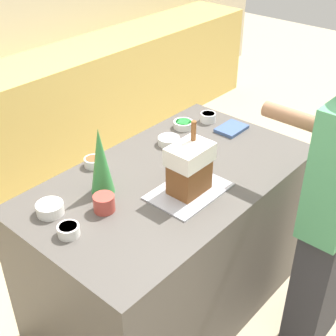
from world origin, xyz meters
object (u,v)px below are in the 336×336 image
object	(u,v)px
candy_bowl_center_rear	(93,162)
person	(335,213)
baking_tray	(189,191)
decorative_tree	(101,161)
gingerbread_house	(190,167)
mug	(104,203)
candy_bowl_near_tray_right	(169,140)
candy_bowl_beside_tree	(183,124)
candy_bowl_near_tray_left	(68,230)
cookbook	(231,129)
candy_bowl_behind_tray	(208,117)
candy_bowl_far_right	(50,208)

from	to	relation	value
candy_bowl_center_rear	person	world-z (taller)	person
baking_tray	decorative_tree	bearing A→B (deg)	130.68
gingerbread_house	mug	world-z (taller)	gingerbread_house
candy_bowl_near_tray_right	candy_bowl_beside_tree	distance (m)	0.22
baking_tray	candy_bowl_center_rear	xyz separation A→B (m)	(-0.15, 0.51, 0.02)
person	candy_bowl_near_tray_left	bearing A→B (deg)	142.08
cookbook	candy_bowl_behind_tray	bearing A→B (deg)	90.04
candy_bowl_near_tray_right	candy_bowl_center_rear	size ratio (longest dim) A/B	1.29
candy_bowl_far_right	candy_bowl_near_tray_left	bearing A→B (deg)	-102.03
gingerbread_house	candy_bowl_far_right	bearing A→B (deg)	146.16
candy_bowl_near_tray_left	candy_bowl_beside_tree	size ratio (longest dim) A/B	0.80
candy_bowl_center_rear	cookbook	size ratio (longest dim) A/B	0.52
candy_bowl_near_tray_right	candy_bowl_center_rear	distance (m)	0.45
baking_tray	candy_bowl_beside_tree	bearing A→B (deg)	42.07
decorative_tree	person	xyz separation A→B (m)	(0.65, -0.87, -0.23)
person	candy_bowl_beside_tree	bearing A→B (deg)	84.53
candy_bowl_behind_tray	candy_bowl_center_rear	xyz separation A→B (m)	(-0.79, 0.14, -0.00)
baking_tray	person	xyz separation A→B (m)	(0.39, -0.57, -0.07)
baking_tray	candy_bowl_near_tray_left	distance (m)	0.60
gingerbread_house	candy_bowl_center_rear	bearing A→B (deg)	105.95
decorative_tree	candy_bowl_near_tray_left	xyz separation A→B (m)	(-0.31, -0.13, -0.14)
decorative_tree	candy_bowl_far_right	distance (m)	0.31
gingerbread_house	decorative_tree	size ratio (longest dim) A/B	1.01
gingerbread_house	person	bearing A→B (deg)	-55.54
gingerbread_house	decorative_tree	world-z (taller)	gingerbread_house
candy_bowl_near_tray_left	candy_bowl_behind_tray	bearing A→B (deg)	9.13
candy_bowl_near_tray_right	candy_bowl_center_rear	world-z (taller)	candy_bowl_center_rear
candy_bowl_near_tray_right	candy_bowl_near_tray_left	xyz separation A→B (m)	(-0.85, -0.19, 0.00)
candy_bowl_far_right	candy_bowl_center_rear	world-z (taller)	candy_bowl_far_right
decorative_tree	candy_bowl_behind_tray	xyz separation A→B (m)	(0.91, 0.07, -0.14)
candy_bowl_near_tray_right	mug	size ratio (longest dim) A/B	1.25
candy_bowl_beside_tree	candy_bowl_behind_tray	bearing A→B (deg)	-20.56
gingerbread_house	candy_bowl_far_right	size ratio (longest dim) A/B	2.78
decorative_tree	person	world-z (taller)	person
candy_bowl_behind_tray	candy_bowl_near_tray_right	bearing A→B (deg)	-179.12
candy_bowl_center_rear	person	xyz separation A→B (m)	(0.54, -1.08, -0.09)
baking_tray	candy_bowl_far_right	distance (m)	0.64
candy_bowl_beside_tree	person	world-z (taller)	person
candy_bowl_far_right	candy_bowl_beside_tree	bearing A→B (deg)	4.48
baking_tray	candy_bowl_center_rear	size ratio (longest dim) A/B	4.06
candy_bowl_beside_tree	candy_bowl_center_rear	world-z (taller)	candy_bowl_center_rear
candy_bowl_behind_tray	cookbook	distance (m)	0.17
baking_tray	gingerbread_house	world-z (taller)	gingerbread_house
candy_bowl_near_tray_right	person	world-z (taller)	person
decorative_tree	candy_bowl_near_tray_right	world-z (taller)	decorative_tree
candy_bowl_near_tray_left	mug	bearing A→B (deg)	3.63
candy_bowl_near_tray_left	cookbook	distance (m)	1.22
decorative_tree	cookbook	bearing A→B (deg)	-6.48
candy_bowl_far_right	candy_bowl_near_tray_right	bearing A→B (deg)	0.96
baking_tray	mug	size ratio (longest dim) A/B	3.94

